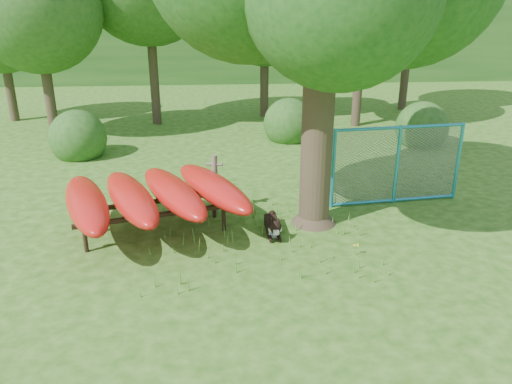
{
  "coord_description": "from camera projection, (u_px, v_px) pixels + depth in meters",
  "views": [
    {
      "loc": [
        -0.57,
        -8.37,
        4.67
      ],
      "look_at": [
        0.2,
        1.2,
        1.0
      ],
      "focal_mm": 35.0,
      "sensor_mm": 36.0,
      "label": 1
    }
  ],
  "objects": [
    {
      "name": "bg_tree_c",
      "position": [
        265.0,
        16.0,
        20.25
      ],
      "size": [
        4.0,
        4.0,
        6.12
      ],
      "color": "#362B1D",
      "rests_on": "ground"
    },
    {
      "name": "shrub_right",
      "position": [
        420.0,
        144.0,
        17.44
      ],
      "size": [
        1.8,
        1.8,
        1.8
      ],
      "primitive_type": "sphere",
      "color": "#224F19",
      "rests_on": "ground"
    },
    {
      "name": "fence_section",
      "position": [
        397.0,
        165.0,
        12.06
      ],
      "size": [
        3.32,
        0.45,
        3.24
      ],
      "rotation": [
        0.0,
        0.0,
        0.11
      ],
      "color": "teal",
      "rests_on": "ground"
    },
    {
      "name": "shrub_left",
      "position": [
        80.0,
        156.0,
        16.11
      ],
      "size": [
        1.8,
        1.8,
        1.8
      ],
      "primitive_type": "sphere",
      "color": "#224F19",
      "rests_on": "ground"
    },
    {
      "name": "wildflower_clump",
      "position": [
        356.0,
        246.0,
        9.77
      ],
      "size": [
        0.11,
        0.09,
        0.24
      ],
      "rotation": [
        0.0,
        0.0,
        0.13
      ],
      "color": "#538C2D",
      "rests_on": "ground"
    },
    {
      "name": "ground",
      "position": [
        251.0,
        264.0,
        9.5
      ],
      "size": [
        80.0,
        80.0,
        0.0
      ],
      "primitive_type": "plane",
      "color": "#245310",
      "rests_on": "ground"
    },
    {
      "name": "husky_dog",
      "position": [
        273.0,
        226.0,
        10.65
      ],
      "size": [
        0.29,
        1.17,
        0.52
      ],
      "rotation": [
        0.0,
        0.0,
        0.01
      ],
      "color": "black",
      "rests_on": "ground"
    },
    {
      "name": "bg_tree_a",
      "position": [
        36.0,
        8.0,
        16.73
      ],
      "size": [
        4.4,
        4.4,
        6.7
      ],
      "color": "#362B1D",
      "rests_on": "ground"
    },
    {
      "name": "shrub_mid",
      "position": [
        288.0,
        140.0,
        18.03
      ],
      "size": [
        1.8,
        1.8,
        1.8
      ],
      "primitive_type": "sphere",
      "color": "#224F19",
      "rests_on": "ground"
    },
    {
      "name": "wooden_post",
      "position": [
        215.0,
        182.0,
        11.59
      ],
      "size": [
        0.38,
        0.16,
        1.4
      ],
      "rotation": [
        0.0,
        0.0,
        -0.24
      ],
      "color": "brown",
      "rests_on": "ground"
    },
    {
      "name": "kayak_rack",
      "position": [
        152.0,
        195.0,
        10.45
      ],
      "size": [
        4.52,
        4.05,
        1.14
      ],
      "rotation": [
        0.0,
        0.0,
        0.27
      ],
      "color": "black",
      "rests_on": "ground"
    },
    {
      "name": "wooded_hillside",
      "position": [
        222.0,
        27.0,
        34.5
      ],
      "size": [
        80.0,
        12.0,
        6.0
      ],
      "primitive_type": "cube",
      "color": "#224F19",
      "rests_on": "ground"
    }
  ]
}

